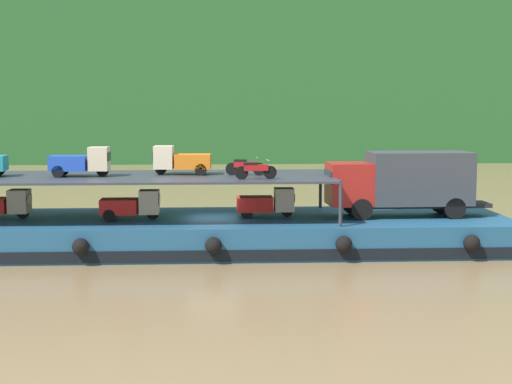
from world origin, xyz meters
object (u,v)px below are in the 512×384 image
at_px(mini_truck_lower_stern, 1,204).
at_px(motorcycle_upper_port, 255,170).
at_px(covered_lorry, 403,181).
at_px(mini_truck_upper_fore, 181,160).
at_px(mini_truck_lower_mid, 266,203).
at_px(mini_truck_lower_aft, 131,205).
at_px(mini_truck_upper_mid, 81,162).
at_px(cargo_barge, 214,233).
at_px(motorcycle_upper_centre, 245,166).

xyz_separation_m(mini_truck_lower_stern, motorcycle_upper_port, (11.85, -2.02, 1.74)).
height_order(covered_lorry, mini_truck_upper_fore, mini_truck_upper_fore).
xyz_separation_m(mini_truck_lower_stern, mini_truck_lower_mid, (12.48, -0.09, 0.00)).
bearing_deg(mini_truck_lower_aft, motorcycle_upper_port, -13.66).
relative_size(mini_truck_lower_aft, mini_truck_upper_mid, 0.99).
xyz_separation_m(mini_truck_lower_mid, motorcycle_upper_port, (-0.63, -1.93, 1.74)).
xyz_separation_m(covered_lorry, mini_truck_lower_mid, (-6.53, 0.19, -1.00)).
relative_size(mini_truck_lower_stern, mini_truck_upper_mid, 1.00).
bearing_deg(cargo_barge, mini_truck_lower_aft, -172.06).
bearing_deg(mini_truck_upper_mid, motorcycle_upper_centre, 1.45).
distance_m(mini_truck_lower_mid, motorcycle_upper_centre, 2.02).
height_order(mini_truck_lower_aft, mini_truck_upper_mid, mini_truck_upper_mid).
relative_size(covered_lorry, mini_truck_lower_mid, 2.88).
bearing_deg(covered_lorry, mini_truck_lower_aft, -178.43).
distance_m(mini_truck_lower_aft, mini_truck_lower_mid, 6.37).
distance_m(mini_truck_lower_aft, motorcycle_upper_port, 6.14).
distance_m(mini_truck_lower_stern, mini_truck_upper_mid, 4.30).
bearing_deg(mini_truck_lower_aft, cargo_barge, 7.94).
height_order(mini_truck_lower_mid, mini_truck_upper_fore, mini_truck_upper_fore).
height_order(cargo_barge, covered_lorry, covered_lorry).
bearing_deg(cargo_barge, mini_truck_upper_mid, -178.53).
bearing_deg(mini_truck_lower_mid, motorcycle_upper_centre, 178.36).
distance_m(covered_lorry, mini_truck_lower_aft, 12.93).
distance_m(mini_truck_lower_aft, mini_truck_upper_mid, 3.09).
xyz_separation_m(motorcycle_upper_port, motorcycle_upper_centre, (-0.39, 1.96, 0.00)).
bearing_deg(mini_truck_upper_mid, mini_truck_lower_aft, -9.14).
bearing_deg(motorcycle_upper_port, covered_lorry, 13.68).
xyz_separation_m(mini_truck_lower_stern, mini_truck_upper_mid, (3.80, -0.26, 2.00)).
distance_m(mini_truck_upper_mid, mini_truck_upper_fore, 4.69).
xyz_separation_m(mini_truck_upper_mid, mini_truck_upper_fore, (4.62, 0.81, 0.00)).
height_order(cargo_barge, mini_truck_lower_mid, mini_truck_lower_mid).
xyz_separation_m(covered_lorry, motorcycle_upper_centre, (-7.55, 0.22, 0.74)).
bearing_deg(cargo_barge, mini_truck_lower_mid, 0.18).
height_order(mini_truck_lower_stern, mini_truck_lower_mid, same).
relative_size(mini_truck_lower_aft, mini_truck_lower_mid, 1.00).
distance_m(motorcycle_upper_port, motorcycle_upper_centre, 2.00).
xyz_separation_m(mini_truck_lower_mid, motorcycle_upper_centre, (-1.02, 0.03, 1.74)).
bearing_deg(motorcycle_upper_port, mini_truck_lower_stern, 170.30).
distance_m(covered_lorry, motorcycle_upper_port, 7.41).
xyz_separation_m(cargo_barge, covered_lorry, (9.07, -0.18, 2.44)).
relative_size(mini_truck_lower_aft, motorcycle_upper_centre, 1.45).
bearing_deg(mini_truck_lower_stern, motorcycle_upper_port, -9.70).
xyz_separation_m(mini_truck_lower_aft, mini_truck_upper_fore, (2.29, 1.18, 2.00)).
relative_size(mini_truck_lower_stern, motorcycle_upper_centre, 1.46).
bearing_deg(mini_truck_lower_aft, covered_lorry, 1.57).
height_order(mini_truck_lower_mid, motorcycle_upper_centre, motorcycle_upper_centre).
distance_m(mini_truck_lower_stern, motorcycle_upper_port, 12.14).
relative_size(mini_truck_upper_mid, motorcycle_upper_port, 1.46).
xyz_separation_m(mini_truck_upper_mid, motorcycle_upper_centre, (7.66, 0.19, -0.26)).
bearing_deg(mini_truck_lower_mid, mini_truck_upper_mid, -178.91).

